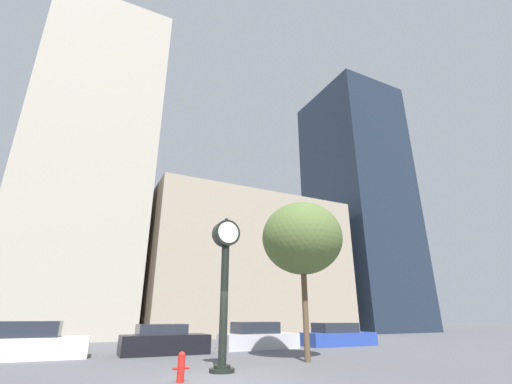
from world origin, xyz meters
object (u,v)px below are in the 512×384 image
at_px(car_white, 29,343).
at_px(fire_hydrant_near, 181,366).
at_px(car_black, 164,341).
at_px(car_blue, 338,336).
at_px(bare_tree, 302,238).
at_px(street_clock, 225,274).
at_px(car_silver, 258,338).

distance_m(car_white, fire_hydrant_near, 9.28).
relative_size(car_black, car_blue, 0.88).
bearing_deg(bare_tree, car_blue, 42.81).
bearing_deg(street_clock, car_silver, 55.42).
xyz_separation_m(car_blue, fire_hydrant_near, (-12.02, -8.04, -0.16)).
xyz_separation_m(street_clock, car_blue, (10.35, 6.85, -2.53)).
bearing_deg(street_clock, bare_tree, 13.71).
bearing_deg(car_blue, car_white, -178.49).
height_order(car_blue, bare_tree, bare_tree).
distance_m(street_clock, car_black, 6.95).
distance_m(car_black, bare_tree, 8.34).
relative_size(car_black, car_silver, 0.93).
distance_m(street_clock, car_blue, 12.67).
distance_m(street_clock, fire_hydrant_near, 3.38).
relative_size(car_white, bare_tree, 0.70).
xyz_separation_m(car_silver, car_blue, (5.50, -0.18, -0.03)).
bearing_deg(fire_hydrant_near, car_black, 81.26).
bearing_deg(bare_tree, car_silver, 82.04).
height_order(car_white, fire_hydrant_near, car_white).
relative_size(car_white, car_black, 1.13).
distance_m(car_blue, fire_hydrant_near, 14.46).
xyz_separation_m(car_white, car_blue, (16.41, -0.13, -0.07)).
height_order(car_white, car_black, car_white).
xyz_separation_m(car_silver, bare_tree, (-0.85, -6.06, 4.37)).
height_order(street_clock, car_blue, street_clock).
distance_m(fire_hydrant_near, bare_tree, 7.60).
height_order(car_white, car_silver, car_white).
bearing_deg(car_white, car_blue, 2.71).
height_order(car_black, fire_hydrant_near, car_black).
xyz_separation_m(car_white, bare_tree, (10.07, -6.01, 4.33)).
relative_size(car_white, fire_hydrant_near, 5.99).
xyz_separation_m(car_white, fire_hydrant_near, (4.39, -8.17, -0.24)).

